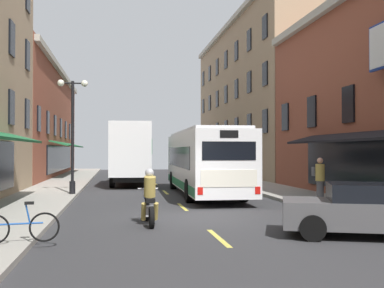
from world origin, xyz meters
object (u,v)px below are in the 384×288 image
motorcycle_rider (149,201)px  transit_bus (204,161)px  bicycle_near (20,227)px  street_lamp_twin (73,131)px  pedestrian_near (320,179)px  box_truck (132,154)px  sedan_near (131,169)px  sedan_mid (371,210)px

motorcycle_rider → transit_bus: bearing=69.6°
transit_bus → bicycle_near: size_ratio=6.82×
street_lamp_twin → pedestrian_near: bearing=-28.7°
transit_bus → box_truck: box_truck is taller
street_lamp_twin → motorcycle_rider: bearing=-71.1°
sedan_near → motorcycle_rider: size_ratio=2.24×
bicycle_near → street_lamp_twin: bearing=89.9°
sedan_mid → pedestrian_near: (1.55, 6.38, 0.39)m
bicycle_near → pedestrian_near: bearing=33.0°
box_truck → sedan_near: (0.22, 9.26, -1.32)m
transit_bus → pedestrian_near: size_ratio=6.53×
motorcycle_rider → street_lamp_twin: 9.76m
sedan_mid → bicycle_near: 8.46m
motorcycle_rider → sedan_mid: bearing=-28.3°
sedan_mid → transit_bus: bearing=100.0°
transit_bus → sedan_near: (-3.14, 16.29, -1.00)m
sedan_mid → pedestrian_near: bearing=76.4°
transit_bus → motorcycle_rider: transit_bus is taller
transit_bus → box_truck: 7.80m
transit_bus → bicycle_near: bearing=-118.1°
street_lamp_twin → transit_bus: bearing=-0.3°
sedan_mid → street_lamp_twin: (-8.45, 11.85, 2.45)m
bicycle_near → pedestrian_near: size_ratio=0.96×
box_truck → sedan_near: box_truck is taller
sedan_mid → motorcycle_rider: 6.12m
sedan_near → bicycle_near: 28.42m
street_lamp_twin → bicycle_near: bearing=-90.1°
box_truck → bicycle_near: box_truck is taller
transit_bus → sedan_mid: bearing=-80.0°
box_truck → motorcycle_rider: (0.05, -15.94, -1.28)m
transit_bus → box_truck: size_ratio=1.44×
sedan_near → sedan_mid: size_ratio=1.00×
transit_bus → street_lamp_twin: (-6.37, 0.03, 1.48)m
transit_bus → sedan_near: bearing=100.9°
transit_bus → sedan_near: transit_bus is taller
sedan_mid → box_truck: bearing=106.1°
box_truck → pedestrian_near: (6.99, -12.46, -0.91)m
pedestrian_near → street_lamp_twin: bearing=-55.9°
box_truck → sedan_near: size_ratio=1.74×
motorcycle_rider → pedestrian_near: 7.78m
motorcycle_rider → street_lamp_twin: street_lamp_twin is taller
sedan_mid → sedan_near: bearing=100.5°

